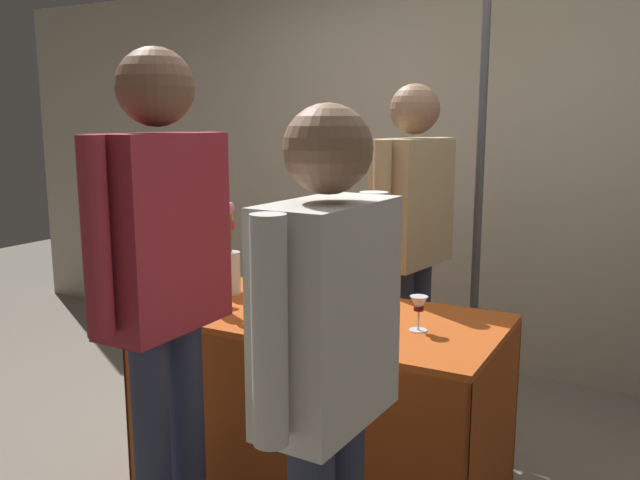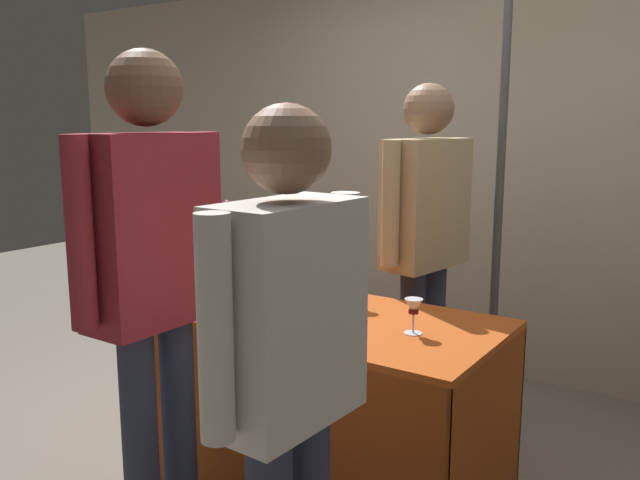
{
  "view_description": "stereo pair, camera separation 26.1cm",
  "coord_description": "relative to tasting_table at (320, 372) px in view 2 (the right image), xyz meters",
  "views": [
    {
      "loc": [
        1.21,
        -2.26,
        1.55
      ],
      "look_at": [
        0.0,
        0.0,
        1.08
      ],
      "focal_mm": 37.18,
      "sensor_mm": 36.0,
      "label": 1
    },
    {
      "loc": [
        1.44,
        -2.13,
        1.55
      ],
      "look_at": [
        0.0,
        0.0,
        1.08
      ],
      "focal_mm": 37.18,
      "sensor_mm": 36.0,
      "label": 2
    }
  ],
  "objects": [
    {
      "name": "back_partition",
      "position": [
        0.0,
        1.79,
        0.7
      ],
      "size": [
        7.34,
        0.12,
        2.46
      ],
      "primitive_type": "cube",
      "color": "#B2A893",
      "rests_on": "ground_plane"
    },
    {
      "name": "tasting_table",
      "position": [
        0.0,
        0.0,
        0.0
      ],
      "size": [
        1.44,
        0.73,
        0.78
      ],
      "color": "#B74C19",
      "rests_on": "ground_plane"
    },
    {
      "name": "featured_wine_bottle",
      "position": [
        -0.56,
        -0.08,
        0.4
      ],
      "size": [
        0.07,
        0.07,
        0.35
      ],
      "color": "black",
      "rests_on": "tasting_table"
    },
    {
      "name": "display_bottle_0",
      "position": [
        0.03,
        -0.01,
        0.38
      ],
      "size": [
        0.07,
        0.07,
        0.32
      ],
      "color": "black",
      "rests_on": "tasting_table"
    },
    {
      "name": "display_bottle_1",
      "position": [
        0.09,
        -0.1,
        0.38
      ],
      "size": [
        0.08,
        0.08,
        0.32
      ],
      "color": "#38230F",
      "rests_on": "tasting_table"
    },
    {
      "name": "display_bottle_2",
      "position": [
        -0.16,
        -0.11,
        0.38
      ],
      "size": [
        0.07,
        0.07,
        0.31
      ],
      "color": "black",
      "rests_on": "tasting_table"
    },
    {
      "name": "display_bottle_3",
      "position": [
        -0.4,
        -0.15,
        0.37
      ],
      "size": [
        0.07,
        0.07,
        0.31
      ],
      "color": "#38230F",
      "rests_on": "tasting_table"
    },
    {
      "name": "display_bottle_4",
      "position": [
        -0.29,
        0.21,
        0.38
      ],
      "size": [
        0.07,
        0.07,
        0.32
      ],
      "color": "#192333",
      "rests_on": "tasting_table"
    },
    {
      "name": "wine_glass_near_vendor",
      "position": [
        0.42,
        -0.02,
        0.34
      ],
      "size": [
        0.07,
        0.07,
        0.13
      ],
      "color": "silver",
      "rests_on": "tasting_table"
    },
    {
      "name": "wine_glass_mid",
      "position": [
        -0.45,
        -0.06,
        0.34
      ],
      "size": [
        0.07,
        0.07,
        0.13
      ],
      "color": "silver",
      "rests_on": "tasting_table"
    },
    {
      "name": "wine_glass_near_taster",
      "position": [
        0.07,
        0.16,
        0.35
      ],
      "size": [
        0.07,
        0.07,
        0.14
      ],
      "color": "silver",
      "rests_on": "tasting_table"
    },
    {
      "name": "flower_vase",
      "position": [
        -0.51,
        0.09,
        0.38
      ],
      "size": [
        0.12,
        0.1,
        0.41
      ],
      "color": "silver",
      "rests_on": "tasting_table"
    },
    {
      "name": "brochure_stand",
      "position": [
        -0.11,
        0.14,
        0.33
      ],
      "size": [
        0.08,
        0.13,
        0.16
      ],
      "primitive_type": "cube",
      "rotation": [
        0.09,
        0.0,
        2.02
      ],
      "color": "silver",
      "rests_on": "tasting_table"
    },
    {
      "name": "vendor_presenter",
      "position": [
        0.11,
        0.73,
        0.51
      ],
      "size": [
        0.28,
        0.63,
        1.72
      ],
      "rotation": [
        0.0,
        0.0,
        -1.72
      ],
      "color": "#2D3347",
      "rests_on": "ground_plane"
    },
    {
      "name": "taster_foreground_right",
      "position": [
        -0.21,
        -0.67,
        0.54
      ],
      "size": [
        0.24,
        0.62,
        1.77
      ],
      "rotation": [
        0.0,
        0.0,
        1.57
      ],
      "color": "#2D3347",
      "rests_on": "ground_plane"
    },
    {
      "name": "taster_foreground_left",
      "position": [
        0.48,
        -0.85,
        0.41
      ],
      "size": [
        0.23,
        0.58,
        1.59
      ],
      "rotation": [
        0.0,
        0.0,
        1.52
      ],
      "color": "#2D3347",
      "rests_on": "ground_plane"
    },
    {
      "name": "booth_signpost",
      "position": [
        0.32,
        1.14,
        0.89
      ],
      "size": [
        0.48,
        0.04,
        2.36
      ],
      "color": "#47474C",
      "rests_on": "ground_plane"
    }
  ]
}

